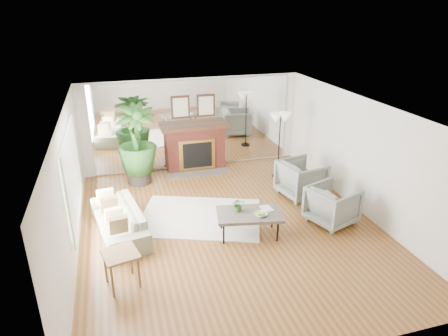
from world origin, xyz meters
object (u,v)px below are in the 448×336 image
object	(u,v)px
fireplace	(196,147)
side_table	(121,258)
coffee_table	(249,215)
armchair_front	(332,205)
floor_lamp	(280,123)
armchair_back	(301,179)
potted_ficus	(137,143)
sofa	(119,220)

from	to	relation	value
fireplace	side_table	xyz separation A→B (m)	(-2.23, -4.55, -0.14)
fireplace	side_table	world-z (taller)	fireplace
fireplace	coffee_table	size ratio (longest dim) A/B	1.48
armchair_front	floor_lamp	xyz separation A→B (m)	(-0.14, 2.54, 1.08)
fireplace	armchair_front	size ratio (longest dim) A/B	2.27
armchair_back	floor_lamp	bearing A→B (deg)	-7.31
fireplace	armchair_back	bearing A→B (deg)	-48.46
coffee_table	armchair_back	xyz separation A→B (m)	(1.80, 1.36, -0.02)
armchair_back	side_table	distance (m)	4.84
fireplace	potted_ficus	distance (m)	1.74
coffee_table	armchair_front	distance (m)	1.85
coffee_table	sofa	bearing A→B (deg)	162.25
armchair_front	sofa	bearing A→B (deg)	60.41
coffee_table	armchair_back	distance (m)	2.26
sofa	floor_lamp	distance (m)	4.70
side_table	potted_ficus	distance (m)	4.13
armchair_back	floor_lamp	xyz separation A→B (m)	(-0.09, 1.20, 1.05)
armchair_back	side_table	world-z (taller)	armchair_back
coffee_table	potted_ficus	size ratio (longest dim) A/B	0.67
fireplace	floor_lamp	world-z (taller)	fireplace
armchair_front	floor_lamp	distance (m)	2.77
armchair_back	coffee_table	bearing A→B (deg)	115.48
floor_lamp	potted_ficus	bearing A→B (deg)	170.09
armchair_front	side_table	world-z (taller)	armchair_front
armchair_back	potted_ficus	xyz separation A→B (m)	(-3.68, 1.82, 0.66)
fireplace	potted_ficus	world-z (taller)	same
armchair_back	side_table	bearing A→B (deg)	105.76
armchair_back	armchair_front	xyz separation A→B (m)	(0.05, -1.35, -0.03)
potted_ficus	floor_lamp	bearing A→B (deg)	-9.91
coffee_table	side_table	xyz separation A→B (m)	(-2.50, -0.86, 0.05)
armchair_front	potted_ficus	xyz separation A→B (m)	(-3.72, 3.17, 0.68)
coffee_table	armchair_back	bearing A→B (deg)	37.02
sofa	armchair_back	size ratio (longest dim) A/B	2.10
armchair_front	side_table	distance (m)	4.44
armchair_front	side_table	size ratio (longest dim) A/B	1.39
potted_ficus	fireplace	bearing A→B (deg)	17.64
armchair_front	fireplace	bearing A→B (deg)	10.57
sofa	side_table	distance (m)	1.67
side_table	floor_lamp	size ratio (longest dim) A/B	0.37
sofa	floor_lamp	size ratio (longest dim) A/B	1.16
sofa	armchair_back	world-z (taller)	armchair_back
sofa	armchair_front	distance (m)	4.40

